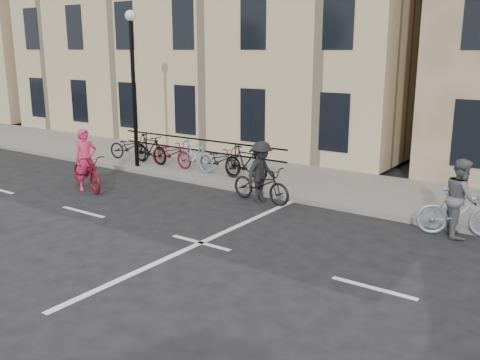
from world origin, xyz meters
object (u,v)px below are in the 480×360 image
Objects in this scene: cyclist_grey at (460,205)px; cyclist_pink at (87,169)px; lamp_post at (133,70)px; cyclist_dark at (261,178)px.

cyclist_pink is at bearing 78.26° from cyclist_grey.
lamp_post is 11.37m from cyclist_grey.
cyclist_pink reaches higher than cyclist_grey.
lamp_post reaches higher than cyclist_pink.
cyclist_grey is at bearing -81.89° from cyclist_dark.
cyclist_grey reaches higher than cyclist_dark.
lamp_post is at bearing 33.15° from cyclist_pink.
cyclist_dark is at bearing -8.55° from lamp_post.
cyclist_pink is 1.15× the size of cyclist_grey.
cyclist_pink is 10.53m from cyclist_grey.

